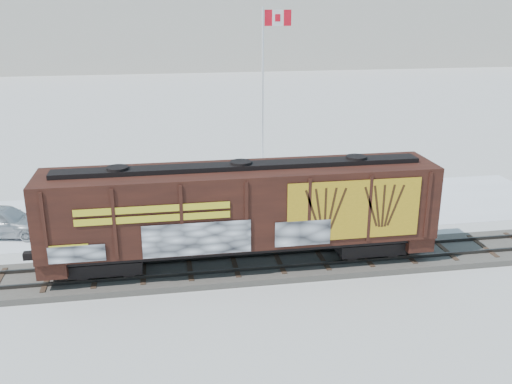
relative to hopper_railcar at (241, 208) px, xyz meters
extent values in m
plane|color=white|center=(-0.32, 0.01, -2.93)|extent=(500.00, 500.00, 0.00)
cube|color=#59544C|center=(-0.32, 0.01, -2.79)|extent=(50.00, 3.40, 0.28)
cube|color=#33302D|center=(-0.32, -0.71, -2.57)|extent=(50.00, 0.10, 0.15)
cube|color=#33302D|center=(-0.32, 0.73, -2.57)|extent=(50.00, 0.10, 0.15)
cube|color=white|center=(-0.32, 7.51, -2.91)|extent=(40.00, 8.00, 0.03)
cube|color=white|center=(-0.32, 95.01, 3.07)|extent=(360.00, 40.00, 12.00)
cube|color=black|center=(-5.83, 0.01, -2.05)|extent=(3.00, 2.00, 0.90)
cube|color=black|center=(5.82, 0.01, -2.05)|extent=(3.00, 2.00, 0.90)
cylinder|color=black|center=(-6.78, -0.77, -2.05)|extent=(0.90, 0.12, 0.90)
cube|color=black|center=(0.00, 0.01, -1.52)|extent=(16.93, 2.40, 0.25)
cube|color=#34150E|center=(0.00, 0.01, 0.20)|extent=(16.93, 3.00, 3.20)
cube|color=black|center=(0.00, 0.01, 1.90)|extent=(15.58, 0.90, 0.20)
cube|color=#C08F17|center=(4.57, -1.53, 0.20)|extent=(5.76, 0.03, 2.59)
cube|color=gold|center=(-3.73, -1.53, 0.55)|extent=(6.10, 0.02, 0.70)
cube|color=white|center=(-2.04, -1.54, -0.65)|extent=(4.40, 0.03, 1.40)
cylinder|color=silver|center=(3.51, 14.25, -2.83)|extent=(0.90, 0.90, 0.20)
cylinder|color=silver|center=(3.51, 14.25, 2.64)|extent=(0.14, 0.14, 11.14)
cube|color=red|center=(3.86, 14.25, 7.51)|extent=(0.50, 0.07, 1.00)
cube|color=white|center=(4.46, 14.25, 7.51)|extent=(0.70, 0.09, 1.00)
cube|color=red|center=(5.11, 14.25, 7.51)|extent=(0.50, 0.07, 1.00)
imported|color=#B2B6BA|center=(-11.46, 5.89, -2.10)|extent=(4.98, 2.76, 1.60)
imported|color=white|center=(-3.85, 6.13, -2.09)|extent=(5.01, 2.03, 1.62)
imported|color=black|center=(5.56, 6.64, -2.22)|extent=(5.04, 3.50, 1.35)
camera|label=1|loc=(-3.25, -22.91, 8.47)|focal=40.00mm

